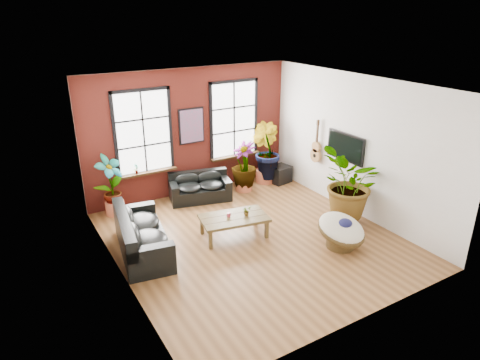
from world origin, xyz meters
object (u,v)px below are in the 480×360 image
object	(u,v)px
sofa_back	(200,187)
sofa_left	(140,236)
coffee_table	(234,219)
papasan_chair	(341,230)

from	to	relation	value
sofa_back	sofa_left	world-z (taller)	sofa_left
sofa_back	coffee_table	world-z (taller)	sofa_back
sofa_back	papasan_chair	bearing A→B (deg)	-54.08
sofa_back	coffee_table	distance (m)	2.29
sofa_back	sofa_left	distance (m)	2.98
sofa_back	sofa_left	bearing A→B (deg)	-126.84
sofa_left	papasan_chair	xyz separation A→B (m)	(3.87, -2.05, 0.01)
sofa_left	coffee_table	distance (m)	2.14
coffee_table	papasan_chair	bearing A→B (deg)	-32.26
sofa_left	papasan_chair	size ratio (longest dim) A/B	1.80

